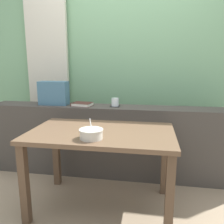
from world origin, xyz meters
TOP-DOWN VIEW (x-y plane):
  - ground at (0.00, 0.00)m, footprint 8.00×8.00m
  - outdoor_backdrop at (0.00, 1.22)m, footprint 4.80×0.08m
  - curtain_left_panel at (-1.00, 1.12)m, footprint 0.56×0.06m
  - dark_console_ledge at (0.00, 0.55)m, footprint 2.80×0.31m
  - breakfast_table at (-0.01, -0.08)m, footprint 1.18×0.72m
  - coaster_square at (0.01, 0.55)m, footprint 0.10×0.10m
  - juice_glass at (0.01, 0.55)m, footprint 0.08×0.08m
  - closed_book at (-0.35, 0.53)m, footprint 0.23×0.19m
  - throw_pillow at (-0.68, 0.55)m, footprint 0.32×0.14m
  - soup_bowl at (-0.04, -0.28)m, footprint 0.18×0.18m

SIDE VIEW (x-z plane):
  - ground at x=0.00m, z-range 0.00..0.00m
  - dark_console_ledge at x=0.00m, z-range 0.00..0.78m
  - breakfast_table at x=-0.01m, z-range 0.25..0.94m
  - soup_bowl at x=-0.04m, z-range 0.65..0.81m
  - coaster_square at x=0.01m, z-range 0.78..0.79m
  - closed_book at x=-0.35m, z-range 0.78..0.82m
  - juice_glass at x=0.01m, z-range 0.79..0.87m
  - throw_pillow at x=-0.68m, z-range 0.78..1.04m
  - curtain_left_panel at x=-1.00m, z-range 0.00..2.50m
  - outdoor_backdrop at x=0.00m, z-range 0.00..2.80m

